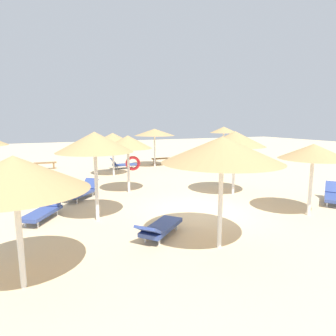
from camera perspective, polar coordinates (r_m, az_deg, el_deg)
The scene contains 19 objects.
ground_plane at distance 11.06m, azimuth 6.49°, elevation -8.45°, with size 80.00×80.00×0.00m, color beige.
parasol_0 at distance 7.44m, azimuth 10.71°, elevation 3.58°, with size 3.14×3.14×2.98m.
parasol_2 at distance 9.68m, azimuth -14.42°, elevation 4.98°, with size 2.52×2.52×3.03m.
parasol_3 at distance 13.47m, azimuth -7.98°, elevation 5.03°, with size 2.26×2.26×2.72m.
parasol_4 at distance 11.24m, azimuth 27.00°, elevation 2.89°, with size 2.36×2.36×2.58m.
parasol_5 at distance 23.24m, azimuth 11.06°, elevation 7.43°, with size 2.20×2.20×2.94m.
parasol_6 at distance 21.23m, azimuth -2.70°, elevation 7.12°, with size 2.96×2.96×2.82m.
parasol_7 at distance 17.94m, azimuth -10.98°, elevation 5.88°, with size 2.42×2.42×2.66m.
parasol_8 at distance 6.24m, azimuth -28.34°, elevation -1.03°, with size 2.84×2.84×2.72m.
parasol_9 at distance 13.32m, azimuth 13.19°, elevation 5.65°, with size 2.77×2.77×2.92m.
lounger_0 at distance 8.50m, azimuth -1.70°, elevation -11.75°, with size 1.86×1.73×0.64m.
lounger_1 at distance 14.66m, azimuth -26.37°, elevation -3.66°, with size 1.05×1.97×0.74m.
lounger_2 at distance 10.84m, azimuth -23.52°, elevation -7.81°, with size 1.54×1.94×0.71m.
lounger_3 at distance 13.15m, azimuth -16.71°, elevation -4.47°, with size 1.72×1.83×0.76m.
lounger_4 at distance 13.75m, azimuth 30.10°, elevation -4.75°, with size 1.87×1.63×0.78m.
lounger_5 at distance 24.30m, azimuth 14.91°, elevation 1.81°, with size 1.00×1.95×0.79m.
lounger_6 at distance 20.71m, azimuth -9.02°, elevation 0.76°, with size 1.85×0.67×0.81m.
bench_0 at distance 22.63m, azimuth -1.36°, elevation 1.64°, with size 1.52×0.47×0.49m.
bench_1 at distance 22.05m, azimuth -23.27°, elevation 0.68°, with size 1.52×0.47×0.49m.
Camera 1 is at (-5.44, -9.02, 3.36)m, focal length 30.58 mm.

